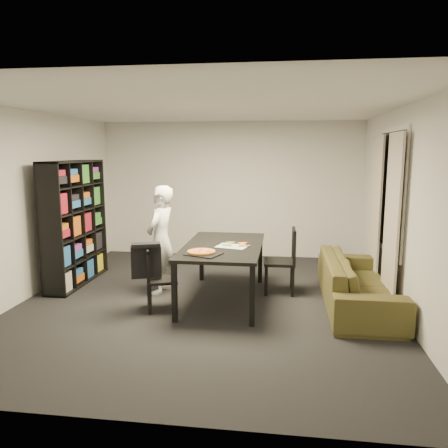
# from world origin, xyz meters

# --- Properties ---
(room) EXTENTS (5.01, 5.51, 2.61)m
(room) POSITION_xyz_m (0.00, 0.00, 1.30)
(room) COLOR black
(room) RESTS_ON ground
(window_pane) EXTENTS (0.02, 1.40, 1.60)m
(window_pane) POSITION_xyz_m (2.48, 0.60, 1.50)
(window_pane) COLOR black
(window_pane) RESTS_ON room
(window_frame) EXTENTS (0.03, 1.52, 1.72)m
(window_frame) POSITION_xyz_m (2.48, 0.60, 1.50)
(window_frame) COLOR white
(window_frame) RESTS_ON room
(curtain_left) EXTENTS (0.03, 0.70, 2.25)m
(curtain_left) POSITION_xyz_m (2.40, 0.08, 1.15)
(curtain_left) COLOR #B9AE9E
(curtain_left) RESTS_ON room
(curtain_right) EXTENTS (0.03, 0.70, 2.25)m
(curtain_right) POSITION_xyz_m (2.40, 1.12, 1.15)
(curtain_right) COLOR #B9AE9E
(curtain_right) RESTS_ON room
(bookshelf) EXTENTS (0.35, 1.50, 1.90)m
(bookshelf) POSITION_xyz_m (-2.16, 0.60, 0.95)
(bookshelf) COLOR black
(bookshelf) RESTS_ON room
(dining_table) EXTENTS (1.04, 1.87, 0.78)m
(dining_table) POSITION_xyz_m (0.22, 0.10, 0.71)
(dining_table) COLOR black
(dining_table) RESTS_ON room
(chair_left) EXTENTS (0.49, 0.49, 0.82)m
(chair_left) POSITION_xyz_m (-0.60, -0.39, 0.47)
(chair_left) COLOR black
(chair_left) RESTS_ON room
(chair_right) EXTENTS (0.45, 0.45, 0.95)m
(chair_right) POSITION_xyz_m (1.08, 0.54, 0.54)
(chair_right) COLOR black
(chair_right) RESTS_ON room
(draped_jacket) EXTENTS (0.40, 0.27, 0.46)m
(draped_jacket) POSITION_xyz_m (-0.70, -0.43, 0.68)
(draped_jacket) COLOR black
(draped_jacket) RESTS_ON chair_left
(person) EXTENTS (0.48, 0.63, 1.56)m
(person) POSITION_xyz_m (-0.71, 0.30, 0.78)
(person) COLOR silver
(person) RESTS_ON room
(baking_tray) EXTENTS (0.49, 0.44, 0.01)m
(baking_tray) POSITION_xyz_m (0.05, -0.48, 0.78)
(baking_tray) COLOR black
(baking_tray) RESTS_ON dining_table
(pepperoni_pizza) EXTENTS (0.35, 0.35, 0.03)m
(pepperoni_pizza) POSITION_xyz_m (0.02, -0.45, 0.80)
(pepperoni_pizza) COLOR #AA7831
(pepperoni_pizza) RESTS_ON dining_table
(kitchen_towel) EXTENTS (0.46, 0.39, 0.01)m
(kitchen_towel) POSITION_xyz_m (0.35, 0.01, 0.78)
(kitchen_towel) COLOR silver
(kitchen_towel) RESTS_ON dining_table
(pizza_slices) EXTENTS (0.41, 0.36, 0.01)m
(pizza_slices) POSITION_xyz_m (0.39, 0.11, 0.79)
(pizza_slices) COLOR #C9863F
(pizza_slices) RESTS_ON dining_table
(sofa) EXTENTS (0.86, 2.21, 0.64)m
(sofa) POSITION_xyz_m (2.02, 0.11, 0.32)
(sofa) COLOR #383917
(sofa) RESTS_ON room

